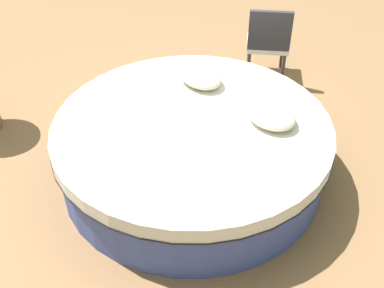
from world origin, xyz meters
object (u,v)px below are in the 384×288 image
at_px(throw_pillow_0, 271,115).
at_px(throw_pillow_1, 200,77).
at_px(round_bed, 192,148).
at_px(patio_chair, 268,39).

relative_size(throw_pillow_0, throw_pillow_1, 0.95).
height_order(round_bed, throw_pillow_0, throw_pillow_0).
bearing_deg(throw_pillow_0, round_bed, 52.19).
bearing_deg(throw_pillow_0, patio_chair, -45.62).
height_order(round_bed, throw_pillow_1, throw_pillow_1).
height_order(throw_pillow_0, throw_pillow_1, throw_pillow_0).
bearing_deg(round_bed, throw_pillow_1, -45.70).
bearing_deg(round_bed, throw_pillow_0, -127.81).
bearing_deg(throw_pillow_1, throw_pillow_0, -175.68).
bearing_deg(throw_pillow_0, throw_pillow_1, 4.32).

